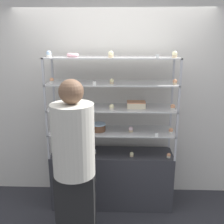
{
  "coord_description": "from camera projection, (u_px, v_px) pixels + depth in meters",
  "views": [
    {
      "loc": [
        0.11,
        -3.07,
        2.14
      ],
      "look_at": [
        0.0,
        0.0,
        1.27
      ],
      "focal_mm": 42.0,
      "sensor_mm": 36.0,
      "label": 1
    }
  ],
  "objects": [
    {
      "name": "ground_plane",
      "position": [
        112.0,
        202.0,
        3.54
      ],
      "size": [
        20.0,
        20.0,
        0.0
      ],
      "primitive_type": "plane",
      "color": "#2D2D33"
    },
    {
      "name": "back_wall",
      "position": [
        113.0,
        102.0,
        3.53
      ],
      "size": [
        8.0,
        0.05,
        2.6
      ],
      "color": "silver",
      "rests_on": "ground_plane"
    },
    {
      "name": "display_base",
      "position": [
        112.0,
        178.0,
        3.44
      ],
      "size": [
        1.53,
        0.42,
        0.73
      ],
      "color": "#333338",
      "rests_on": "ground_plane"
    },
    {
      "name": "display_riser_lower",
      "position": [
        112.0,
        132.0,
        3.26
      ],
      "size": [
        1.53,
        0.42,
        0.3
      ],
      "color": "#B7B7BC",
      "rests_on": "display_base"
    },
    {
      "name": "display_riser_middle",
      "position": [
        112.0,
        109.0,
        3.18
      ],
      "size": [
        1.53,
        0.42,
        0.3
      ],
      "color": "#B7B7BC",
      "rests_on": "display_riser_lower"
    },
    {
      "name": "display_riser_upper",
      "position": [
        112.0,
        84.0,
        3.1
      ],
      "size": [
        1.53,
        0.42,
        0.3
      ],
      "color": "#B7B7BC",
      "rests_on": "display_riser_middle"
    },
    {
      "name": "display_riser_top",
      "position": [
        112.0,
        58.0,
        3.02
      ],
      "size": [
        1.53,
        0.42,
        0.3
      ],
      "color": "#B7B7BC",
      "rests_on": "display_riser_upper"
    },
    {
      "name": "layer_cake_centerpiece",
      "position": [
        99.0,
        127.0,
        3.23
      ],
      "size": [
        0.17,
        0.17,
        0.1
      ],
      "color": "brown",
      "rests_on": "display_riser_lower"
    },
    {
      "name": "sheet_cake_frosted",
      "position": [
        136.0,
        105.0,
        3.15
      ],
      "size": [
        0.22,
        0.16,
        0.07
      ],
      "color": "beige",
      "rests_on": "display_riser_middle"
    },
    {
      "name": "cupcake_0",
      "position": [
        57.0,
        152.0,
        3.3
      ],
      "size": [
        0.05,
        0.05,
        0.06
      ],
      "color": "#CCB28C",
      "rests_on": "display_base"
    },
    {
      "name": "cupcake_1",
      "position": [
        94.0,
        151.0,
        3.31
      ],
      "size": [
        0.05,
        0.05,
        0.06
      ],
      "color": "beige",
      "rests_on": "display_base"
    },
    {
      "name": "cupcake_2",
      "position": [
        132.0,
        154.0,
        3.23
      ],
      "size": [
        0.05,
        0.05,
        0.06
      ],
      "color": "#CCB28C",
      "rests_on": "display_base"
    },
    {
      "name": "cupcake_3",
      "position": [
        169.0,
        155.0,
        3.2
      ],
      "size": [
        0.05,
        0.05,
        0.06
      ],
      "color": "beige",
      "rests_on": "display_base"
    },
    {
      "name": "price_tag_0",
      "position": [
        75.0,
        157.0,
        3.16
      ],
      "size": [
        0.04,
        0.0,
        0.04
      ],
      "color": "white",
      "rests_on": "display_base"
    },
    {
      "name": "cupcake_4",
      "position": [
        53.0,
        131.0,
        3.17
      ],
      "size": [
        0.05,
        0.05,
        0.07
      ],
      "color": "beige",
      "rests_on": "display_riser_lower"
    },
    {
      "name": "cupcake_5",
      "position": [
        131.0,
        129.0,
        3.21
      ],
      "size": [
        0.05,
        0.05,
        0.07
      ],
      "color": "#CCB28C",
      "rests_on": "display_riser_lower"
    },
    {
      "name": "cupcake_6",
      "position": [
        171.0,
        131.0,
        3.16
      ],
      "size": [
        0.05,
        0.05,
        0.07
      ],
      "color": "white",
      "rests_on": "display_riser_lower"
    },
    {
      "name": "price_tag_1",
      "position": [
        157.0,
        135.0,
        3.05
      ],
      "size": [
        0.04,
        0.0,
        0.04
      ],
      "color": "white",
      "rests_on": "display_riser_lower"
    },
    {
      "name": "cupcake_7",
      "position": [
        54.0,
        105.0,
        3.14
      ],
      "size": [
        0.06,
        0.06,
        0.07
      ],
      "color": "#CCB28C",
      "rests_on": "display_riser_middle"
    },
    {
      "name": "cupcake_8",
      "position": [
        112.0,
        107.0,
        3.07
      ],
      "size": [
        0.06,
        0.06,
        0.07
      ],
      "color": "beige",
      "rests_on": "display_riser_middle"
    },
    {
      "name": "cupcake_9",
      "position": [
        173.0,
        107.0,
        3.07
      ],
      "size": [
        0.06,
        0.06,
        0.07
      ],
      "color": "white",
      "rests_on": "display_riser_middle"
    },
    {
      "name": "price_tag_2",
      "position": [
        78.0,
        109.0,
        3.0
      ],
      "size": [
        0.04,
        0.0,
        0.04
      ],
      "color": "white",
      "rests_on": "display_riser_middle"
    },
    {
      "name": "cupcake_10",
      "position": [
        52.0,
        80.0,
        3.07
      ],
      "size": [
        0.05,
        0.05,
        0.06
      ],
      "color": "white",
      "rests_on": "display_riser_upper"
    },
    {
      "name": "cupcake_11",
      "position": [
        112.0,
        81.0,
        3.02
      ],
      "size": [
        0.05,
        0.05,
        0.06
      ],
      "color": "#CCB28C",
      "rests_on": "display_riser_upper"
    },
    {
      "name": "cupcake_12",
      "position": [
        175.0,
        82.0,
        2.97
      ],
      "size": [
        0.05,
        0.05,
        0.06
      ],
      "color": "#CCB28C",
      "rests_on": "display_riser_upper"
    },
    {
      "name": "price_tag_3",
      "position": [
        94.0,
        84.0,
        2.91
      ],
      "size": [
        0.04,
        0.0,
        0.04
      ],
      "color": "white",
      "rests_on": "display_riser_upper"
    },
    {
      "name": "cupcake_13",
      "position": [
        49.0,
        54.0,
        2.96
      ],
      "size": [
        0.06,
        0.06,
        0.07
      ],
      "color": "white",
      "rests_on": "display_riser_top"
    },
    {
      "name": "cupcake_14",
      "position": [
        111.0,
        54.0,
        2.91
      ],
      "size": [
        0.06,
        0.06,
        0.07
      ],
      "color": "#CCB28C",
      "rests_on": "display_riser_top"
    },
    {
      "name": "cupcake_15",
      "position": [
        175.0,
        54.0,
        2.9
      ],
      "size": [
        0.06,
        0.06,
        0.07
      ],
      "color": "#CCB28C",
      "rests_on": "display_riser_top"
    },
    {
      "name": "price_tag_4",
      "position": [
        157.0,
        56.0,
        2.81
      ],
      "size": [
        0.04,
        0.0,
        0.04
      ],
      "color": "white",
      "rests_on": "display_riser_top"
    },
    {
      "name": "donut_glazed",
      "position": [
        73.0,
        55.0,
        3.03
      ],
      "size": [
        0.14,
        0.14,
        0.04
      ],
      "color": "#EFB2BC",
      "rests_on": "display_riser_top"
    },
    {
      "name": "customer_figure",
      "position": [
        74.0,
        162.0,
        2.59
      ],
      "size": [
        0.42,
        0.42,
        1.78
      ],
      "color": "black",
      "rests_on": "ground_plane"
    }
  ]
}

